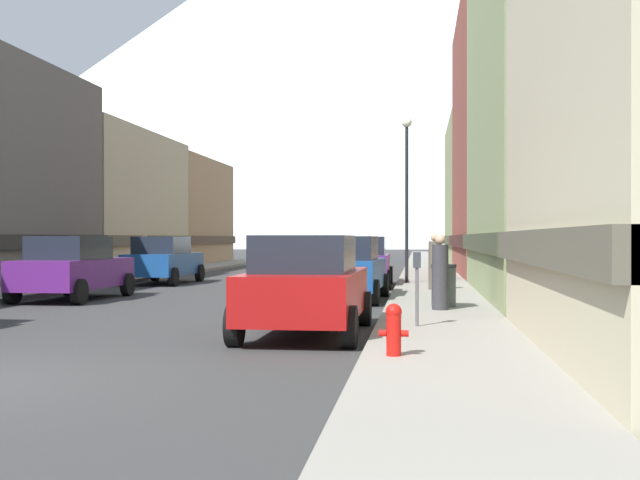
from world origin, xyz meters
name	(u,v)px	position (x,y,z in m)	size (l,w,h in m)	color
sidewalk_left	(203,267)	(-6.25, 35.00, 0.07)	(2.50, 100.00, 0.15)	gray
sidewalk_right	(428,268)	(6.25, 35.00, 0.07)	(2.50, 100.00, 0.15)	gray
storefront_left_2	(64,205)	(-12.18, 30.17, 3.41)	(9.66, 12.57, 7.08)	beige
storefront_left_3	(151,214)	(-11.72, 42.16, 3.29)	(8.74, 11.26, 6.84)	tan
storefront_right_1	(609,120)	(11.01, 14.26, 5.00)	(7.32, 12.93, 10.35)	#8C9966
storefront_right_2	(556,147)	(11.75, 27.36, 5.73)	(8.80, 12.58, 11.83)	brown
storefront_right_3	(509,197)	(11.13, 40.05, 4.15)	(7.56, 12.41, 8.60)	#8C9966
car_left_1	(73,268)	(-3.80, 12.55, 0.90)	(2.12, 4.43, 1.78)	#591E72
car_left_2	(163,260)	(-3.80, 20.52, 0.90)	(2.11, 4.42, 1.78)	#19478C
car_right_0	(306,285)	(3.80, 5.31, 0.90)	(2.09, 4.41, 1.78)	#9E1111
car_right_1	(346,268)	(3.80, 13.25, 0.90)	(2.19, 4.46, 1.78)	#19478C
car_right_2	(363,261)	(3.80, 19.51, 0.90)	(2.12, 4.43, 1.78)	#591E72
car_driving_0	(286,253)	(-1.60, 35.28, 0.90)	(2.06, 4.40, 1.78)	#B28419
fire_hydrant_near	(394,328)	(5.45, 2.03, 0.53)	(0.40, 0.22, 0.70)	red
parking_meter_near	(417,278)	(5.75, 5.71, 1.01)	(0.14, 0.10, 1.33)	#595960
trash_bin_right	(444,285)	(6.35, 9.93, 0.64)	(0.59, 0.59, 0.98)	#4C5156
potted_plant_0	(47,273)	(-7.00, 17.56, 0.53)	(0.54, 0.54, 0.81)	gray
potted_plant_1	(60,272)	(-7.00, 18.56, 0.52)	(0.47, 0.47, 0.73)	gray
pedestrian_0	(440,275)	(6.25, 9.09, 0.92)	(0.36, 0.36, 1.67)	#333338
pedestrian_1	(144,255)	(-6.25, 25.35, 0.96)	(0.36, 0.36, 1.75)	maroon
pedestrian_2	(434,264)	(6.25, 16.02, 0.94)	(0.36, 0.36, 1.72)	brown
streetlamp_right	(407,174)	(5.35, 19.82, 3.99)	(0.36, 0.36, 5.86)	black
mountain_backdrop	(358,62)	(-14.54, 260.00, 60.84)	(300.23, 300.23, 121.67)	silver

